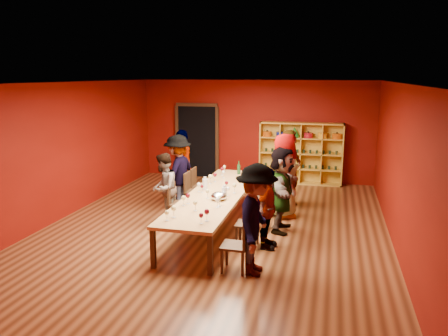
{
  "coord_description": "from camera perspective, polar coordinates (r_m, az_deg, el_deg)",
  "views": [
    {
      "loc": [
        2.3,
        -8.43,
        3.17
      ],
      "look_at": [
        0.01,
        0.64,
        1.15
      ],
      "focal_mm": 35.0,
      "sensor_mm": 36.0,
      "label": 1
    }
  ],
  "objects": [
    {
      "name": "wine_glass_17",
      "position": [
        7.41,
        -7.47,
        -5.86
      ],
      "size": [
        0.07,
        0.07,
        0.19
      ],
      "color": "silver",
      "rests_on": "tasting_table"
    },
    {
      "name": "person_left_2",
      "position": [
        9.5,
        -7.89,
        -2.61
      ],
      "size": [
        0.48,
        0.78,
        1.52
      ],
      "primitive_type": "imported",
      "rotation": [
        0.0,
        0.0,
        -1.46
      ],
      "color": "pink",
      "rests_on": "ground"
    },
    {
      "name": "wine_glass_5",
      "position": [
        9.14,
        -3.3,
        -2.24
      ],
      "size": [
        0.08,
        0.08,
        0.2
      ],
      "color": "silver",
      "rests_on": "tasting_table"
    },
    {
      "name": "wine_glass_4",
      "position": [
        10.73,
        3.23,
        -0.13
      ],
      "size": [
        0.07,
        0.07,
        0.18
      ],
      "color": "silver",
      "rests_on": "tasting_table"
    },
    {
      "name": "carafe_a",
      "position": [
        9.3,
        -2.49,
        -2.1
      ],
      "size": [
        0.13,
        0.13,
        0.28
      ],
      "color": "silver",
      "rests_on": "tasting_table"
    },
    {
      "name": "person_right_3",
      "position": [
        9.83,
        7.86,
        -1.01
      ],
      "size": [
        0.81,
        1.04,
        1.89
      ],
      "primitive_type": "imported",
      "rotation": [
        0.0,
        0.0,
        1.94
      ],
      "color": "#141939",
      "rests_on": "ground"
    },
    {
      "name": "chair_person_right_0",
      "position": [
        7.18,
        2.02,
        -9.69
      ],
      "size": [
        0.42,
        0.42,
        0.89
      ],
      "color": "black",
      "rests_on": "ground"
    },
    {
      "name": "wine_glass_3",
      "position": [
        7.33,
        -2.27,
        -5.8
      ],
      "size": [
        0.09,
        0.09,
        0.22
      ],
      "color": "silver",
      "rests_on": "tasting_table"
    },
    {
      "name": "chair_person_left_3",
      "position": [
        10.42,
        -4.25,
        -2.71
      ],
      "size": [
        0.42,
        0.42,
        0.89
      ],
      "color": "black",
      "rests_on": "ground"
    },
    {
      "name": "chair_person_left_2",
      "position": [
        9.47,
        -6.25,
        -4.28
      ],
      "size": [
        0.42,
        0.42,
        0.89
      ],
      "color": "black",
      "rests_on": "ground"
    },
    {
      "name": "chair_person_left_4",
      "position": [
        10.87,
        -3.44,
        -2.07
      ],
      "size": [
        0.42,
        0.42,
        0.89
      ],
      "color": "black",
      "rests_on": "ground"
    },
    {
      "name": "wine_glass_14",
      "position": [
        7.21,
        -3.01,
        -6.27
      ],
      "size": [
        0.08,
        0.08,
        0.19
      ],
      "color": "silver",
      "rests_on": "tasting_table"
    },
    {
      "name": "wine_glass_11",
      "position": [
        9.32,
        0.33,
        -2.0
      ],
      "size": [
        0.07,
        0.07,
        0.18
      ],
      "color": "silver",
      "rests_on": "tasting_table"
    },
    {
      "name": "wine_glass_6",
      "position": [
        10.92,
        0.04,
        0.11
      ],
      "size": [
        0.07,
        0.07,
        0.19
      ],
      "color": "silver",
      "rests_on": "tasting_table"
    },
    {
      "name": "chair_person_right_2",
      "position": [
        9.09,
        4.78,
        -4.96
      ],
      "size": [
        0.42,
        0.42,
        0.89
      ],
      "color": "black",
      "rests_on": "ground"
    },
    {
      "name": "doorway",
      "position": [
        13.65,
        -3.46,
        3.54
      ],
      "size": [
        1.4,
        0.17,
        2.3
      ],
      "color": "black",
      "rests_on": "ground"
    },
    {
      "name": "person_left_4",
      "position": [
        10.9,
        -5.4,
        0.22
      ],
      "size": [
        0.59,
        1.12,
        1.84
      ],
      "primitive_type": "imported",
      "rotation": [
        0.0,
        0.0,
        -1.48
      ],
      "color": "#D08B95",
      "rests_on": "ground"
    },
    {
      "name": "wine_glass_0",
      "position": [
        10.58,
        3.01,
        -0.33
      ],
      "size": [
        0.07,
        0.07,
        0.18
      ],
      "color": "silver",
      "rests_on": "tasting_table"
    },
    {
      "name": "carafe_b",
      "position": [
        8.67,
        0.04,
        -3.2
      ],
      "size": [
        0.11,
        0.11,
        0.26
      ],
      "color": "silver",
      "rests_on": "tasting_table"
    },
    {
      "name": "person_right_0",
      "position": [
        6.98,
        4.24,
        -6.75
      ],
      "size": [
        0.49,
        1.17,
        1.81
      ],
      "primitive_type": "imported",
      "rotation": [
        0.0,
        0.0,
        1.58
      ],
      "color": "white",
      "rests_on": "ground"
    },
    {
      "name": "wine_glass_21",
      "position": [
        9.08,
        -2.9,
        -2.44
      ],
      "size": [
        0.07,
        0.07,
        0.18
      ],
      "color": "silver",
      "rests_on": "tasting_table"
    },
    {
      "name": "wine_glass_2",
      "position": [
        8.31,
        -4.73,
        -3.68
      ],
      "size": [
        0.08,
        0.08,
        0.21
      ],
      "color": "silver",
      "rests_on": "tasting_table"
    },
    {
      "name": "wine_glass_22",
      "position": [
        8.14,
        -0.62,
        -3.99
      ],
      "size": [
        0.08,
        0.08,
        0.21
      ],
      "color": "silver",
      "rests_on": "tasting_table"
    },
    {
      "name": "wine_glass_7",
      "position": [
        9.96,
        -1.18,
        -0.94
      ],
      "size": [
        0.09,
        0.09,
        0.22
      ],
      "color": "silver",
      "rests_on": "tasting_table"
    },
    {
      "name": "wine_glass_20",
      "position": [
        8.21,
        -5.32,
        -3.97
      ],
      "size": [
        0.08,
        0.08,
        0.2
      ],
      "color": "silver",
      "rests_on": "tasting_table"
    },
    {
      "name": "room_shell",
      "position": [
        8.89,
        -1.05,
        1.37
      ],
      "size": [
        7.1,
        9.1,
        3.04
      ],
      "color": "#4F2914",
      "rests_on": "ground"
    },
    {
      "name": "wine_glass_12",
      "position": [
        7.88,
        -3.78,
        -4.63
      ],
      "size": [
        0.08,
        0.08,
        0.2
      ],
      "color": "silver",
      "rests_on": "tasting_table"
    },
    {
      "name": "wine_bottle",
      "position": [
        10.74,
        1.94,
        -0.15
      ],
      "size": [
        0.09,
        0.09,
        0.33
      ],
      "color": "#153B1B",
      "rests_on": "tasting_table"
    },
    {
      "name": "wine_glass_23",
      "position": [
        10.35,
        -0.08,
        -0.6
      ],
      "size": [
        0.07,
        0.07,
        0.18
      ],
      "color": "silver",
      "rests_on": "tasting_table"
    },
    {
      "name": "wine_glass_19",
      "position": [
        8.85,
        0.52,
        -2.78
      ],
      "size": [
        0.07,
        0.07,
        0.18
      ],
      "color": "silver",
      "rests_on": "tasting_table"
    },
    {
      "name": "wine_glass_18",
      "position": [
        9.02,
        1.36,
        -2.33
      ],
      "size": [
        0.09,
        0.09,
        0.22
      ],
      "color": "silver",
      "rests_on": "tasting_table"
    },
    {
      "name": "tasting_table",
      "position": [
        9.08,
        -1.03,
        -3.6
      ],
      "size": [
        1.1,
        4.5,
        0.75
      ],
      "color": "tan",
      "rests_on": "ground"
    },
    {
      "name": "person_left_3",
      "position": [
        10.44,
        -6.04,
        -0.51
      ],
      "size": [
        0.68,
        1.21,
        1.78
      ],
      "primitive_type": "imported",
      "rotation": [
        0.0,
        0.0,
        -1.75
      ],
      "color": "#5B77BB",
      "rests_on": "ground"
    },
    {
      "name": "person_right_1",
      "position": [
        8.04,
        5.62,
        -5.3
      ],
      "size": [
        0.47,
        0.92,
        1.52
      ],
      "primitive_type": "imported",
      "rotation": [
        0.0,
        0.0,
        1.5
      ],
      "color": "#5683B1",
      "rests_on": "ground"
    },
    {
      "name": "chair_person_right_3",
      "position": [
        9.98,
        5.68,
        -3.41
      ],
      "size": [
        0.42,
        0.42,
        0.89
      ],
      "color": "black",
      "rests_on": "ground"
    },
    {
      "name": "wine_glass_1",
      "position": [
        10.63,
        -0.26,
        -0.18
      ],
      "size": [
        0.08,
        0.08,
        0.2
      ],
      "color": "silver",
      "rests_on": "tasting_table"
    },
    {
      "name": "chair_person_right_1",
      "position": [
        8.17,
        3.63,
        -6.95
      ],
      "size": [
        0.42,
        0.42,
        0.89
      ],
      "color": "black",
      "rests_on": "ground"
    },
    {
      "name": "wine_glass_15",
      "position": [
        7.55,
        -6.59,
        -5.32
      ],
      "size": [
        0.09,
        0.09,
        0.22
      ],
      "color": "silver",
      "rests_on": "tasting_table"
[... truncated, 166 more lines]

